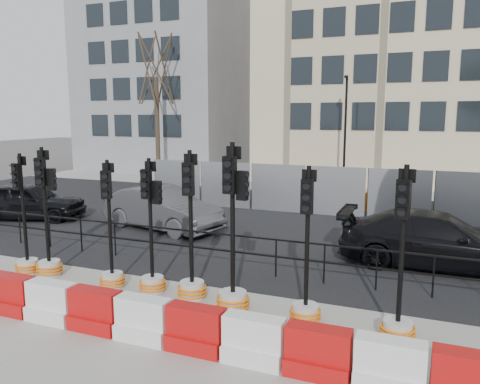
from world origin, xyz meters
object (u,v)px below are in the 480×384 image
at_px(traffic_signal_d, 152,262).
at_px(car_c, 437,240).
at_px(traffic_signal_a, 26,250).
at_px(car_a, 29,201).
at_px(traffic_signal_h, 399,307).

height_order(traffic_signal_d, car_c, traffic_signal_d).
height_order(traffic_signal_a, car_a, traffic_signal_a).
distance_m(traffic_signal_d, traffic_signal_h, 5.33).
bearing_deg(traffic_signal_d, car_c, 37.86).
bearing_deg(traffic_signal_h, traffic_signal_a, -170.31).
distance_m(traffic_signal_a, car_a, 6.93).
xyz_separation_m(traffic_signal_h, car_a, (-13.91, 5.13, 0.07)).
relative_size(traffic_signal_h, car_a, 0.70).
xyz_separation_m(traffic_signal_a, traffic_signal_h, (8.96, -0.27, 0.02)).
xyz_separation_m(traffic_signal_h, car_c, (0.67, 4.76, 0.08)).
xyz_separation_m(traffic_signal_a, car_a, (-4.95, 4.86, 0.09)).
xyz_separation_m(traffic_signal_d, car_a, (-8.60, 4.75, -0.01)).
distance_m(traffic_signal_a, car_c, 10.63).
xyz_separation_m(traffic_signal_d, car_c, (5.98, 4.38, 0.00)).
distance_m(traffic_signal_h, car_a, 14.82).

